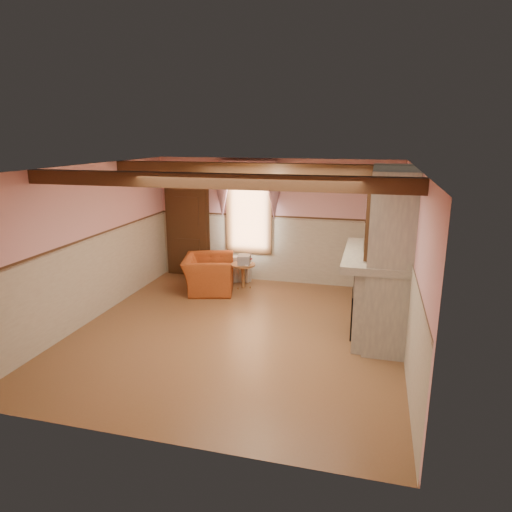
% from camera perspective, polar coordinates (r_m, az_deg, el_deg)
% --- Properties ---
extents(floor, '(5.50, 6.00, 0.01)m').
position_cam_1_polar(floor, '(7.97, -2.41, -9.50)').
color(floor, brown).
rests_on(floor, ground).
extents(ceiling, '(5.50, 6.00, 0.01)m').
position_cam_1_polar(ceiling, '(7.27, -2.65, 11.03)').
color(ceiling, silver).
rests_on(ceiling, wall_back).
extents(wall_back, '(5.50, 0.02, 2.80)m').
position_cam_1_polar(wall_back, '(10.34, 2.37, 4.34)').
color(wall_back, pink).
rests_on(wall_back, floor).
extents(wall_front, '(5.50, 0.02, 2.80)m').
position_cam_1_polar(wall_front, '(4.86, -13.05, -8.35)').
color(wall_front, pink).
rests_on(wall_front, floor).
extents(wall_left, '(0.02, 6.00, 2.80)m').
position_cam_1_polar(wall_left, '(8.70, -20.13, 1.42)').
color(wall_left, pink).
rests_on(wall_left, floor).
extents(wall_right, '(0.02, 6.00, 2.80)m').
position_cam_1_polar(wall_right, '(7.21, 18.87, -1.11)').
color(wall_right, pink).
rests_on(wall_right, floor).
extents(wainscot, '(5.50, 6.00, 1.50)m').
position_cam_1_polar(wainscot, '(7.69, -2.47, -4.40)').
color(wainscot, '#BEB399').
rests_on(wainscot, floor).
extents(chair_rail, '(5.50, 6.00, 0.08)m').
position_cam_1_polar(chair_rail, '(7.47, -2.53, 1.03)').
color(chair_rail, black).
rests_on(chair_rail, wainscot).
extents(firebox, '(0.20, 0.95, 0.90)m').
position_cam_1_polar(firebox, '(8.05, 12.68, -6.14)').
color(firebox, black).
rests_on(firebox, floor).
extents(armchair, '(1.29, 1.40, 0.76)m').
position_cam_1_polar(armchair, '(9.93, -5.96, -2.23)').
color(armchair, '#994219').
rests_on(armchair, floor).
extents(side_table, '(0.61, 0.61, 0.55)m').
position_cam_1_polar(side_table, '(10.10, -1.61, -2.49)').
color(side_table, brown).
rests_on(side_table, floor).
extents(book_stack, '(0.30, 0.35, 0.20)m').
position_cam_1_polar(book_stack, '(9.99, -1.48, -0.44)').
color(book_stack, '#B7AD8C').
rests_on(book_stack, side_table).
extents(radiator, '(0.71, 0.45, 0.60)m').
position_cam_1_polar(radiator, '(10.52, -2.56, -1.64)').
color(radiator, silver).
rests_on(radiator, floor).
extents(bowl, '(0.32, 0.32, 0.08)m').
position_cam_1_polar(bowl, '(7.95, 14.91, 1.08)').
color(bowl, brown).
rests_on(bowl, mantel).
extents(mantel_clock, '(0.14, 0.24, 0.20)m').
position_cam_1_polar(mantel_clock, '(8.42, 14.95, 2.25)').
color(mantel_clock, black).
rests_on(mantel_clock, mantel).
extents(oil_lamp, '(0.11, 0.11, 0.28)m').
position_cam_1_polar(oil_lamp, '(8.12, 14.96, 2.09)').
color(oil_lamp, '#CF813A').
rests_on(oil_lamp, mantel).
extents(candle_red, '(0.06, 0.06, 0.16)m').
position_cam_1_polar(candle_red, '(7.22, 14.91, 0.04)').
color(candle_red, '#A62914').
rests_on(candle_red, mantel).
extents(jar_yellow, '(0.06, 0.06, 0.12)m').
position_cam_1_polar(jar_yellow, '(7.57, 14.91, 0.56)').
color(jar_yellow, gold).
rests_on(jar_yellow, mantel).
extents(fireplace, '(0.85, 2.00, 2.80)m').
position_cam_1_polar(fireplace, '(7.77, 16.20, 0.22)').
color(fireplace, gray).
rests_on(fireplace, floor).
extents(mantel, '(1.05, 2.05, 0.12)m').
position_cam_1_polar(mantel, '(7.78, 14.86, 0.02)').
color(mantel, gray).
rests_on(mantel, fireplace).
extents(overmantel_mirror, '(0.06, 1.44, 1.04)m').
position_cam_1_polar(overmantel_mirror, '(7.65, 13.77, 4.54)').
color(overmantel_mirror, silver).
rests_on(overmantel_mirror, fireplace).
extents(door, '(1.10, 0.10, 2.10)m').
position_cam_1_polar(door, '(10.98, -8.50, 2.95)').
color(door, black).
rests_on(door, floor).
extents(window, '(1.06, 0.08, 2.02)m').
position_cam_1_polar(window, '(10.41, -0.90, 5.82)').
color(window, white).
rests_on(window, wall_back).
extents(window_drapes, '(1.30, 0.14, 1.40)m').
position_cam_1_polar(window_drapes, '(10.24, -1.05, 9.06)').
color(window_drapes, gray).
rests_on(window_drapes, wall_back).
extents(ceiling_beam_front, '(5.50, 0.18, 0.20)m').
position_cam_1_polar(ceiling_beam_front, '(6.15, -5.98, 9.33)').
color(ceiling_beam_front, black).
rests_on(ceiling_beam_front, ceiling).
extents(ceiling_beam_back, '(5.50, 0.18, 0.20)m').
position_cam_1_polar(ceiling_beam_back, '(8.43, -0.19, 10.89)').
color(ceiling_beam_back, black).
rests_on(ceiling_beam_back, ceiling).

